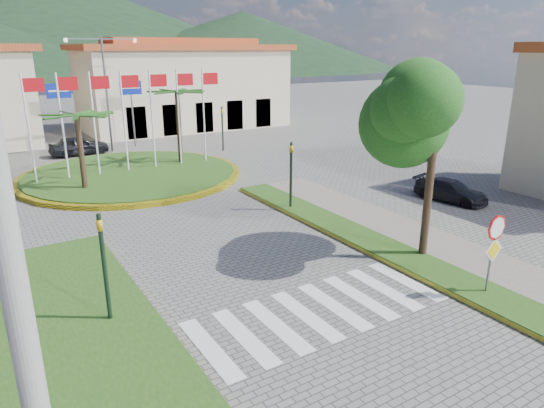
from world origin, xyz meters
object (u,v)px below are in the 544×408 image
stop_sign (494,242)px  car_side_right (451,190)px  car_dark_b (198,122)px  utility_pole (16,299)px  roundabout_island (131,174)px  car_dark_a (79,145)px  deciduous_tree (437,113)px

stop_sign → car_side_right: size_ratio=0.73×
car_dark_b → car_side_right: (1.43, -27.36, -0.08)m
utility_pole → car_dark_b: 40.78m
roundabout_island → car_dark_a: size_ratio=3.21×
roundabout_island → utility_pole: 23.64m
roundabout_island → car_side_right: 17.70m
roundabout_island → stop_sign: (4.90, -20.04, 1.61)m
roundabout_island → car_side_right: (12.00, -13.02, 0.35)m
roundabout_island → stop_sign: roundabout_island is taller
stop_sign → deciduous_tree: deciduous_tree is taller
car_dark_b → utility_pole: bearing=155.7°
car_dark_a → car_dark_b: bearing=-66.4°
deciduous_tree → car_side_right: (6.50, 3.98, -4.65)m
utility_pole → car_side_right: size_ratio=2.49×
deciduous_tree → car_dark_b: (5.07, 31.35, -4.58)m
car_dark_b → car_dark_a: bearing=120.3°
deciduous_tree → roundabout_island: bearing=107.9°
car_dark_b → car_side_right: size_ratio=1.01×
stop_sign → deciduous_tree: (0.60, 3.04, 3.38)m
car_dark_a → car_side_right: (13.28, -21.02, -0.15)m
utility_pole → car_dark_b: size_ratio=2.47×
roundabout_island → car_side_right: size_ratio=3.51×
car_dark_a → car_side_right: car_dark_a is taller
deciduous_tree → car_side_right: deciduous_tree is taller
utility_pole → car_dark_a: utility_pole is taller
roundabout_island → deciduous_tree: size_ratio=1.87×
car_dark_a → stop_sign: bearing=-172.2°
car_dark_a → car_dark_b: size_ratio=1.09×
stop_sign → utility_pole: (-12.40, -1.96, 2.71)m
stop_sign → car_dark_a: stop_sign is taller
stop_sign → car_dark_a: 28.73m
stop_sign → car_side_right: 10.07m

